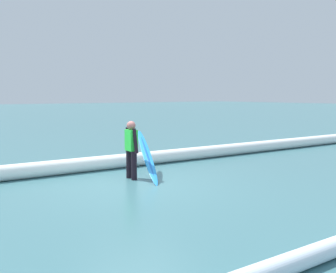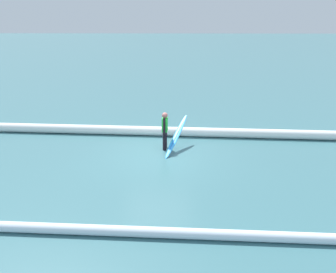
{
  "view_description": "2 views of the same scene",
  "coord_description": "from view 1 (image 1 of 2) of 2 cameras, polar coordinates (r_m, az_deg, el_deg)",
  "views": [
    {
      "loc": [
        4.9,
        7.66,
        2.1
      ],
      "look_at": [
        -0.44,
        0.59,
        1.16
      ],
      "focal_mm": 42.52,
      "sensor_mm": 36.0,
      "label": 1
    },
    {
      "loc": [
        -0.67,
        11.96,
        4.96
      ],
      "look_at": [
        -0.41,
        1.08,
        1.12
      ],
      "focal_mm": 37.5,
      "sensor_mm": 36.0,
      "label": 2
    }
  ],
  "objects": [
    {
      "name": "surfboard",
      "position": [
        10.14,
        -3.01,
        -2.77
      ],
      "size": [
        1.0,
        2.05,
        1.13
      ],
      "color": "#268CE5",
      "rests_on": "ground_plane"
    },
    {
      "name": "surfer",
      "position": [
        9.89,
        -5.28,
        -1.45
      ],
      "size": [
        0.23,
        0.58,
        1.45
      ],
      "rotation": [
        0.0,
        0.0,
        1.49
      ],
      "color": "black",
      "rests_on": "ground_plane"
    },
    {
      "name": "ground_plane",
      "position": [
        9.33,
        -4.35,
        -6.98
      ],
      "size": [
        164.93,
        164.93,
        0.0
      ],
      "primitive_type": "plane",
      "color": "#3C6E75"
    },
    {
      "name": "wave_crest_foreground",
      "position": [
        10.74,
        -16.94,
        -4.42
      ],
      "size": [
        25.14,
        1.75,
        0.39
      ],
      "primitive_type": "cylinder",
      "rotation": [
        0.0,
        1.57,
        -0.05
      ],
      "color": "white",
      "rests_on": "ground_plane"
    }
  ]
}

